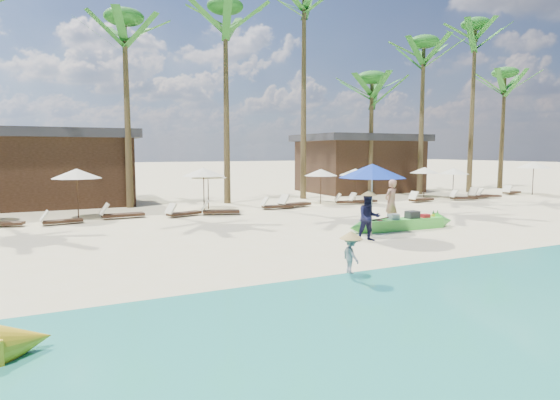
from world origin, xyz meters
name	(u,v)px	position (x,y,z in m)	size (l,w,h in m)	color
ground	(313,253)	(0.00, 0.00, 0.00)	(240.00, 240.00, 0.00)	beige
wet_sand_strip	(432,299)	(0.00, -5.00, 0.00)	(240.00, 4.50, 0.01)	tan
green_canoe	(403,223)	(5.32, 2.17, 0.24)	(5.52, 0.84, 0.70)	#4CDC43
tourist	(391,202)	(5.61, 3.31, 0.95)	(0.69, 0.45, 1.90)	tan
vendor_green	(369,217)	(2.63, 0.79, 0.82)	(0.80, 0.62, 1.64)	#131534
vendor_yellow	(351,255)	(-0.71, -3.06, 0.63)	(0.58, 0.33, 0.90)	gray
blue_umbrella	(372,171)	(3.25, 1.47, 2.37)	(2.44, 2.44, 2.62)	#99999E
resort_parasol_4	(77,174)	(-6.10, 10.93, 2.06)	(2.21, 2.21, 2.28)	#3C2518
lounger_4_left	(60,220)	(-6.90, 9.35, 0.19)	(1.68, 0.68, 0.56)	#3C2518
lounger_4_right	(120,214)	(-4.39, 10.08, 0.22)	(1.97, 0.71, 0.66)	#3C2518
resort_parasol_5	(204,172)	(-0.18, 10.94, 2.01)	(2.17, 2.17, 2.23)	#3C2518
lounger_5_left	(182,212)	(-1.69, 9.49, 0.20)	(1.81, 1.08, 0.59)	#3C2518
resort_parasol_6	(208,174)	(0.32, 11.82, 1.85)	(1.99, 1.99, 2.05)	#3C2518
lounger_6_left	(218,210)	(0.07, 9.37, 0.21)	(1.93, 1.12, 0.63)	#3C2518
lounger_6_right	(275,206)	(3.48, 10.17, 0.20)	(1.77, 0.71, 0.58)	#3C2518
resort_parasol_7	(321,172)	(6.94, 11.31, 1.84)	(1.98, 1.98, 2.04)	#3C2518
lounger_7_left	(293,203)	(4.67, 10.40, 0.22)	(2.07, 1.06, 0.67)	#3C2518
lounger_7_right	(347,201)	(8.24, 10.46, 0.19)	(1.73, 1.02, 0.56)	#3C2518
resort_parasol_8	(355,172)	(9.03, 10.82, 1.84)	(1.98, 1.98, 2.04)	#3C2518
lounger_8_left	(361,200)	(9.11, 10.34, 0.20)	(1.79, 0.68, 0.59)	#3C2518
resort_parasol_9	(425,170)	(15.17, 11.71, 1.81)	(1.95, 1.95, 2.00)	#3C2518
lounger_9_left	(420,199)	(12.86, 9.52, 0.20)	(1.82, 0.78, 0.60)	#3C2518
lounger_9_right	(462,197)	(16.00, 9.22, 0.19)	(1.79, 0.91, 0.58)	#3C2518
resort_parasol_10	(454,171)	(16.32, 10.30, 1.78)	(1.92, 1.92, 1.98)	#3C2518
lounger_10_left	(479,195)	(17.86, 9.53, 0.22)	(1.95, 0.75, 0.65)	#3C2518
lounger_10_right	(487,195)	(18.51, 9.49, 0.19)	(1.74, 0.94, 0.56)	#3C2518
resort_parasol_11	(534,165)	(23.38, 9.79, 2.11)	(2.28, 2.28, 2.34)	#3C2518
lounger_11_left	(511,192)	(22.11, 10.52, 0.20)	(1.84, 0.93, 0.60)	#3C2518
palm_3	(125,46)	(-3.36, 14.27, 8.58)	(2.08, 2.08, 10.52)	brown
palm_4	(225,39)	(2.15, 14.01, 9.45)	(2.08, 2.08, 11.70)	brown
palm_5	(304,27)	(7.45, 14.38, 10.82)	(2.08, 2.08, 13.60)	brown
palm_6	(372,93)	(12.84, 14.52, 7.05)	(2.08, 2.08, 8.51)	brown
palm_7	(423,66)	(16.57, 13.68, 8.99)	(2.08, 2.08, 11.08)	brown
palm_8	(474,53)	(21.07, 13.33, 10.18)	(2.08, 2.08, 12.70)	brown
palm_9	(504,89)	(26.21, 14.81, 8.06)	(2.08, 2.08, 9.82)	brown
pavilion_west	(35,167)	(-8.00, 17.50, 2.19)	(10.80, 6.60, 4.30)	#3C2518
pavilion_east	(359,163)	(14.00, 17.50, 2.20)	(8.80, 6.60, 4.30)	#3C2518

